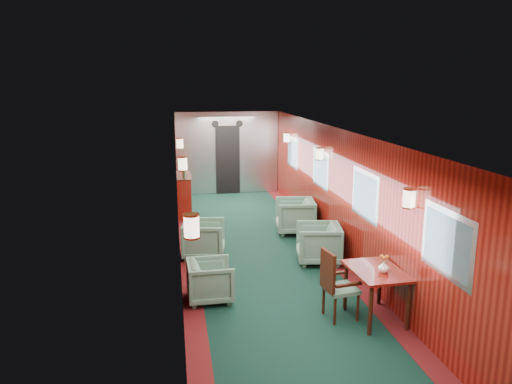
% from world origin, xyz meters
% --- Properties ---
extents(room, '(12.00, 12.10, 2.40)m').
position_xyz_m(room, '(0.00, 0.00, 1.63)').
color(room, black).
rests_on(room, ground).
extents(bulkhead, '(2.98, 0.17, 2.39)m').
position_xyz_m(bulkhead, '(0.00, 5.91, 1.18)').
color(bulkhead, silver).
rests_on(bulkhead, ground).
extents(windows_right, '(0.02, 8.60, 0.80)m').
position_xyz_m(windows_right, '(1.49, 0.25, 1.45)').
color(windows_right, silver).
rests_on(windows_right, ground).
extents(wall_sconces, '(2.97, 7.97, 0.25)m').
position_xyz_m(wall_sconces, '(0.00, 0.57, 1.79)').
color(wall_sconces, '#F9E8C2').
rests_on(wall_sconces, ground).
extents(dining_table, '(0.73, 1.00, 0.73)m').
position_xyz_m(dining_table, '(1.15, -2.40, 0.61)').
color(dining_table, maroon).
rests_on(dining_table, ground).
extents(side_chair, '(0.51, 0.53, 1.00)m').
position_xyz_m(side_chair, '(0.59, -2.30, 0.54)').
color(side_chair, '#204C3D').
rests_on(side_chair, ground).
extents(credenza, '(0.35, 1.12, 1.28)m').
position_xyz_m(credenza, '(-1.34, 3.59, 0.51)').
color(credenza, maroon).
rests_on(credenza, ground).
extents(flower_vase, '(0.19, 0.19, 0.16)m').
position_xyz_m(flower_vase, '(1.20, -2.50, 0.80)').
color(flower_vase, white).
rests_on(flower_vase, dining_table).
extents(armchair_left_near, '(0.70, 0.69, 0.62)m').
position_xyz_m(armchair_left_near, '(-1.08, -1.42, 0.31)').
color(armchair_left_near, '#204C3D').
rests_on(armchair_left_near, ground).
extents(armchair_left_far, '(0.88, 0.86, 0.70)m').
position_xyz_m(armchair_left_far, '(-1.05, 0.51, 0.35)').
color(armchair_left_far, '#204C3D').
rests_on(armchair_left_far, ground).
extents(armchair_right_near, '(0.91, 0.89, 0.72)m').
position_xyz_m(armchair_right_near, '(1.00, -0.12, 0.36)').
color(armchair_right_near, '#204C3D').
rests_on(armchair_right_near, ground).
extents(armchair_right_far, '(0.92, 0.90, 0.75)m').
position_xyz_m(armchair_right_far, '(1.01, 1.72, 0.38)').
color(armchair_right_far, '#204C3D').
rests_on(armchair_right_far, ground).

